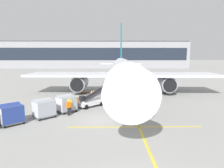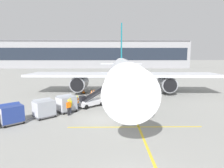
% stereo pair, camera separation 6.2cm
% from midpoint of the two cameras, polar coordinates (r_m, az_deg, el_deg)
% --- Properties ---
extents(ground_plane, '(600.00, 600.00, 0.00)m').
position_cam_midpoint_polar(ground_plane, '(19.65, -3.00, -10.37)').
color(ground_plane, gray).
extents(parked_airplane, '(32.21, 42.52, 14.16)m').
position_cam_midpoint_polar(parked_airplane, '(32.75, 3.13, 3.68)').
color(parked_airplane, silver).
rests_on(parked_airplane, ground).
extents(belt_loader, '(4.84, 4.63, 2.63)m').
position_cam_midpoint_polar(belt_loader, '(24.56, -6.02, -4.64)').
color(belt_loader, silver).
rests_on(belt_loader, ground).
extents(baggage_cart_lead, '(2.56, 2.53, 1.91)m').
position_cam_midpoint_polar(baggage_cart_lead, '(22.47, -13.43, -5.55)').
color(baggage_cart_lead, '#515156').
rests_on(baggage_cart_lead, ground).
extents(baggage_cart_second, '(2.56, 2.53, 1.91)m').
position_cam_midpoint_polar(baggage_cart_second, '(21.10, -19.58, -6.70)').
color(baggage_cart_second, '#515156').
rests_on(baggage_cart_second, ground).
extents(baggage_cart_third, '(2.56, 2.53, 1.91)m').
position_cam_midpoint_polar(baggage_cart_third, '(20.31, -27.77, -7.76)').
color(baggage_cart_third, '#515156').
rests_on(baggage_cart_third, ground).
extents(ground_crew_by_loader, '(0.55, 0.35, 1.74)m').
position_cam_midpoint_polar(ground_crew_by_loader, '(22.47, -15.12, -5.62)').
color(ground_crew_by_loader, black).
rests_on(ground_crew_by_loader, ground).
extents(ground_crew_by_carts, '(0.35, 0.55, 1.74)m').
position_cam_midpoint_polar(ground_crew_by_carts, '(22.83, -10.33, -5.25)').
color(ground_crew_by_carts, '#333847').
rests_on(ground_crew_by_carts, ground).
extents(ground_crew_marshaller, '(0.45, 0.43, 1.74)m').
position_cam_midpoint_polar(ground_crew_marshaller, '(21.88, -12.39, -5.89)').
color(ground_crew_marshaller, '#333847').
rests_on(ground_crew_marshaller, ground).
extents(ground_crew_wingwalker, '(0.45, 0.43, 1.74)m').
position_cam_midpoint_polar(ground_crew_wingwalker, '(21.06, -12.75, -6.46)').
color(ground_crew_wingwalker, black).
rests_on(ground_crew_wingwalker, ground).
extents(safety_cone_engine_keepout, '(0.70, 0.70, 0.79)m').
position_cam_midpoint_polar(safety_cone_engine_keepout, '(31.80, -6.12, -2.48)').
color(safety_cone_engine_keepout, black).
rests_on(safety_cone_engine_keepout, ground).
extents(safety_cone_wingtip, '(0.66, 0.66, 0.74)m').
position_cam_midpoint_polar(safety_cone_wingtip, '(33.12, -8.53, -2.13)').
color(safety_cone_wingtip, black).
rests_on(safety_cone_wingtip, ground).
extents(safety_cone_nose_mark, '(0.62, 0.62, 0.71)m').
position_cam_midpoint_polar(safety_cone_nose_mark, '(32.73, -5.48, -2.23)').
color(safety_cone_nose_mark, black).
rests_on(safety_cone_nose_mark, ground).
extents(apron_guidance_line_lead_in, '(0.20, 110.00, 0.01)m').
position_cam_midpoint_polar(apron_guidance_line_lead_in, '(32.54, 3.69, -2.88)').
color(apron_guidance_line_lead_in, yellow).
rests_on(apron_guidance_line_lead_in, ground).
extents(apron_guidance_line_stop_bar, '(12.00, 0.20, 0.01)m').
position_cam_midpoint_polar(apron_guidance_line_stop_bar, '(17.74, 6.76, -12.49)').
color(apron_guidance_line_stop_bar, yellow).
rests_on(apron_guidance_line_stop_bar, ground).
extents(terminal_building, '(113.80, 18.32, 14.75)m').
position_cam_midpoint_polar(terminal_building, '(110.37, -8.70, 8.68)').
color(terminal_building, '#939399').
rests_on(terminal_building, ground).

